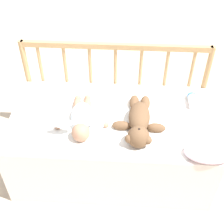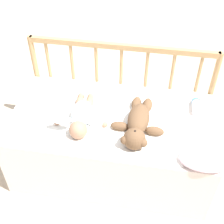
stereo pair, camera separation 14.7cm
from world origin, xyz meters
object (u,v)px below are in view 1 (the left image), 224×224
(teddy_bear, at_px, (139,122))
(baby_bottle, at_px, (192,100))
(baby, at_px, (82,118))
(small_pillow, at_px, (208,153))

(teddy_bear, distance_m, baby_bottle, 0.43)
(baby, bearing_deg, teddy_bear, -3.27)
(teddy_bear, relative_size, small_pillow, 1.74)
(baby_bottle, bearing_deg, teddy_bear, -143.77)
(baby, relative_size, baby_bottle, 2.86)
(teddy_bear, height_order, baby, teddy_bear)
(baby, bearing_deg, baby_bottle, 18.80)
(teddy_bear, bearing_deg, small_pillow, -27.28)
(teddy_bear, distance_m, small_pillow, 0.42)
(small_pillow, bearing_deg, baby_bottle, 93.38)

